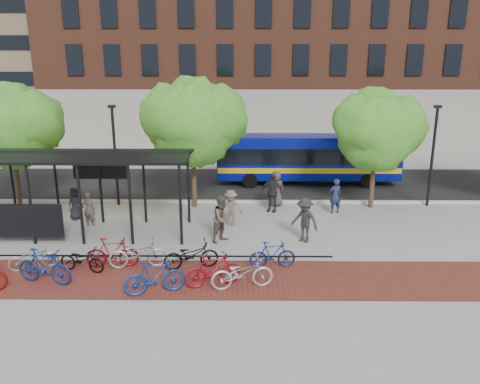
{
  "coord_description": "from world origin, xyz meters",
  "views": [
    {
      "loc": [
        -0.46,
        -19.59,
        7.17
      ],
      "look_at": [
        -0.65,
        0.35,
        1.6
      ],
      "focal_mm": 35.0,
      "sensor_mm": 36.0,
      "label": 1
    }
  ],
  "objects_px": {
    "lamp_post_left": "(115,153)",
    "bike_10": "(242,273)",
    "tree_c": "(378,128)",
    "bike_4": "(82,260)",
    "bike_8": "(191,255)",
    "bike_11": "(272,254)",
    "bike_9": "(213,270)",
    "tree_a": "(12,123)",
    "tree_b": "(195,119)",
    "lamp_post_right": "(433,153)",
    "pedestrian_0": "(75,203)",
    "pedestrian_6": "(276,189)",
    "pedestrian_3": "(231,208)",
    "pedestrian_7": "(335,196)",
    "bike_6": "(137,253)",
    "bike_7": "(155,277)",
    "bike_3": "(44,267)",
    "pedestrian_8": "(223,219)",
    "bike_5": "(112,253)",
    "pedestrian_1": "(89,209)",
    "bike_2": "(33,257)",
    "bus": "(307,156)",
    "pedestrian_9": "(305,220)",
    "bus_shelter": "(62,165)",
    "pedestrian_4": "(272,192)"
  },
  "relations": [
    {
      "from": "bike_5",
      "to": "bike_9",
      "type": "distance_m",
      "value": 3.98
    },
    {
      "from": "lamp_post_left",
      "to": "bike_8",
      "type": "bearing_deg",
      "value": -59.05
    },
    {
      "from": "bike_8",
      "to": "pedestrian_3",
      "type": "distance_m",
      "value": 4.77
    },
    {
      "from": "lamp_post_left",
      "to": "bike_2",
      "type": "relative_size",
      "value": 3.04
    },
    {
      "from": "bike_7",
      "to": "pedestrian_8",
      "type": "relative_size",
      "value": 1.0
    },
    {
      "from": "lamp_post_left",
      "to": "bike_10",
      "type": "relative_size",
      "value": 2.48
    },
    {
      "from": "tree_b",
      "to": "lamp_post_right",
      "type": "bearing_deg",
      "value": 1.2
    },
    {
      "from": "tree_b",
      "to": "bike_5",
      "type": "relative_size",
      "value": 3.45
    },
    {
      "from": "bike_7",
      "to": "pedestrian_8",
      "type": "bearing_deg",
      "value": -41.14
    },
    {
      "from": "bike_6",
      "to": "bike_8",
      "type": "xyz_separation_m",
      "value": [
        1.94,
        -0.08,
        -0.02
      ]
    },
    {
      "from": "bike_3",
      "to": "bike_6",
      "type": "distance_m",
      "value": 3.1
    },
    {
      "from": "bike_11",
      "to": "pedestrian_7",
      "type": "height_order",
      "value": "pedestrian_7"
    },
    {
      "from": "pedestrian_7",
      "to": "pedestrian_9",
      "type": "bearing_deg",
      "value": 45.32
    },
    {
      "from": "bus",
      "to": "bike_2",
      "type": "xyz_separation_m",
      "value": [
        -11.34,
        -12.4,
        -1.24
      ]
    },
    {
      "from": "tree_a",
      "to": "bike_9",
      "type": "relative_size",
      "value": 3.22
    },
    {
      "from": "tree_c",
      "to": "tree_a",
      "type": "bearing_deg",
      "value": 180.0
    },
    {
      "from": "bus_shelter",
      "to": "pedestrian_4",
      "type": "xyz_separation_m",
      "value": [
        9.03,
        3.03,
        -2.02
      ]
    },
    {
      "from": "pedestrian_4",
      "to": "pedestrian_6",
      "type": "height_order",
      "value": "pedestrian_4"
    },
    {
      "from": "bike_9",
      "to": "lamp_post_right",
      "type": "bearing_deg",
      "value": -67.99
    },
    {
      "from": "bike_4",
      "to": "pedestrian_8",
      "type": "relative_size",
      "value": 0.86
    },
    {
      "from": "bike_3",
      "to": "bike_5",
      "type": "bearing_deg",
      "value": -41.36
    },
    {
      "from": "lamp_post_left",
      "to": "bike_7",
      "type": "relative_size",
      "value": 2.59
    },
    {
      "from": "bus",
      "to": "bike_2",
      "type": "relative_size",
      "value": 6.43
    },
    {
      "from": "pedestrian_3",
      "to": "pedestrian_8",
      "type": "height_order",
      "value": "pedestrian_8"
    },
    {
      "from": "tree_a",
      "to": "pedestrian_7",
      "type": "distance_m",
      "value": 16.27
    },
    {
      "from": "tree_c",
      "to": "pedestrian_3",
      "type": "xyz_separation_m",
      "value": [
        -7.15,
        -2.91,
        -3.22
      ]
    },
    {
      "from": "bike_6",
      "to": "pedestrian_0",
      "type": "distance_m",
      "value": 6.72
    },
    {
      "from": "bike_8",
      "to": "bike_11",
      "type": "xyz_separation_m",
      "value": [
        2.91,
        0.1,
        -0.01
      ]
    },
    {
      "from": "bus",
      "to": "bike_4",
      "type": "relative_size",
      "value": 6.38
    },
    {
      "from": "bike_3",
      "to": "bike_5",
      "type": "distance_m",
      "value": 2.32
    },
    {
      "from": "pedestrian_6",
      "to": "bike_9",
      "type": "bearing_deg",
      "value": 53.66
    },
    {
      "from": "bike_2",
      "to": "bike_8",
      "type": "xyz_separation_m",
      "value": [
        5.64,
        0.09,
        0.07
      ]
    },
    {
      "from": "bike_4",
      "to": "bike_9",
      "type": "bearing_deg",
      "value": -89.53
    },
    {
      "from": "tree_c",
      "to": "bike_4",
      "type": "relative_size",
      "value": 3.49
    },
    {
      "from": "bike_4",
      "to": "pedestrian_9",
      "type": "height_order",
      "value": "pedestrian_9"
    },
    {
      "from": "bike_9",
      "to": "pedestrian_0",
      "type": "distance_m",
      "value": 9.67
    },
    {
      "from": "tree_a",
      "to": "pedestrian_8",
      "type": "relative_size",
      "value": 3.13
    },
    {
      "from": "pedestrian_7",
      "to": "lamp_post_right",
      "type": "bearing_deg",
      "value": 176.96
    },
    {
      "from": "pedestrian_3",
      "to": "bike_8",
      "type": "bearing_deg",
      "value": -94.24
    },
    {
      "from": "pedestrian_3",
      "to": "tree_b",
      "type": "bearing_deg",
      "value": 133.91
    },
    {
      "from": "bus",
      "to": "pedestrian_0",
      "type": "height_order",
      "value": "bus"
    },
    {
      "from": "bike_3",
      "to": "bus_shelter",
      "type": "bearing_deg",
      "value": 26.14
    },
    {
      "from": "bike_9",
      "to": "pedestrian_4",
      "type": "distance_m",
      "value": 8.41
    },
    {
      "from": "bike_4",
      "to": "bike_9",
      "type": "distance_m",
      "value": 4.82
    },
    {
      "from": "pedestrian_3",
      "to": "bike_10",
      "type": "bearing_deg",
      "value": -73.44
    },
    {
      "from": "bike_7",
      "to": "bike_8",
      "type": "height_order",
      "value": "bike_7"
    },
    {
      "from": "bike_11",
      "to": "pedestrian_1",
      "type": "relative_size",
      "value": 1.04
    },
    {
      "from": "tree_b",
      "to": "pedestrian_6",
      "type": "relative_size",
      "value": 3.52
    },
    {
      "from": "bike_11",
      "to": "bike_5",
      "type": "bearing_deg",
      "value": 82.63
    },
    {
      "from": "tree_c",
      "to": "bike_4",
      "type": "distance_m",
      "value": 14.97
    }
  ]
}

